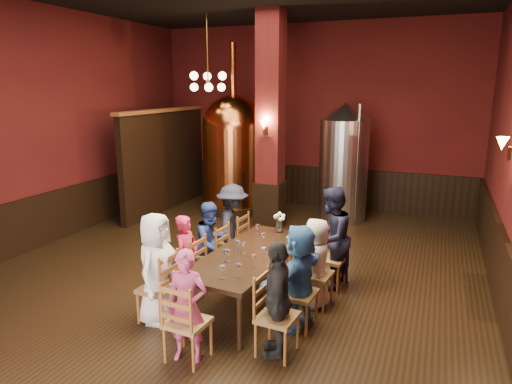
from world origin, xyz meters
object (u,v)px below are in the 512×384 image
at_px(person_2, 211,243).
at_px(steel_vessel, 343,163).
at_px(person_0, 156,268).
at_px(copper_kettle, 234,151).
at_px(rose_vase, 279,219).
at_px(dining_table, 251,257).
at_px(person_1, 187,258).

bearing_deg(person_2, steel_vessel, 4.52).
distance_m(person_0, copper_kettle, 5.65).
relative_size(person_2, copper_kettle, 0.33).
bearing_deg(rose_vase, copper_kettle, 124.31).
relative_size(person_0, person_2, 1.13).
bearing_deg(person_2, copper_kettle, 39.94).
xyz_separation_m(dining_table, person_0, (-0.92, -0.93, 0.05)).
bearing_deg(person_2, person_1, -164.45).
relative_size(dining_table, steel_vessel, 0.93).
distance_m(person_0, person_2, 1.33).
relative_size(person_0, rose_vase, 4.49).
distance_m(dining_table, person_0, 1.31).
relative_size(copper_kettle, steel_vessel, 1.50).
xyz_separation_m(person_1, copper_kettle, (-1.44, 4.76, 0.82)).
relative_size(person_0, person_1, 1.16).
bearing_deg(steel_vessel, dining_table, -94.23).
bearing_deg(person_2, rose_vase, -36.04).
bearing_deg(rose_vase, person_1, -126.81).
xyz_separation_m(copper_kettle, rose_vase, (2.39, -3.50, -0.49)).
height_order(dining_table, person_2, person_2).
bearing_deg(person_1, dining_table, -72.23).
height_order(copper_kettle, steel_vessel, copper_kettle).
bearing_deg(person_0, steel_vessel, -19.24).
xyz_separation_m(copper_kettle, steel_vessel, (2.66, 0.12, -0.13)).
distance_m(person_1, copper_kettle, 5.04).
relative_size(person_2, rose_vase, 3.99).
xyz_separation_m(person_0, steel_vessel, (1.27, 5.55, 0.59)).
height_order(person_0, steel_vessel, steel_vessel).
distance_m(person_1, steel_vessel, 5.07).
relative_size(person_2, steel_vessel, 0.49).
bearing_deg(rose_vase, person_2, -145.97).
distance_m(dining_table, rose_vase, 1.04).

